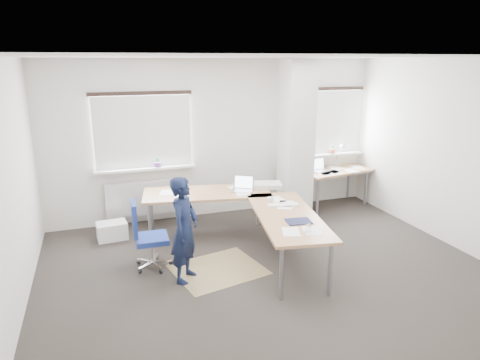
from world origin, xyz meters
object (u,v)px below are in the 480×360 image
object	(u,v)px
task_chair	(150,250)
person	(185,230)
desk_side	(335,172)
desk_main	(247,204)

from	to	relation	value
task_chair	person	xyz separation A→B (m)	(0.40, -0.47, 0.42)
desk_side	person	world-z (taller)	person
person	task_chair	bearing A→B (deg)	75.26
desk_main	task_chair	bearing A→B (deg)	-162.41
desk_main	desk_side	distance (m)	2.60
desk_main	person	xyz separation A→B (m)	(-1.09, -0.67, -0.00)
task_chair	desk_main	bearing A→B (deg)	9.85
desk_side	task_chair	xyz separation A→B (m)	(-3.74, -1.49, -0.42)
desk_side	task_chair	distance (m)	4.05
person	desk_main	bearing A→B (deg)	-23.33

